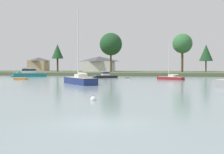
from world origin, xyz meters
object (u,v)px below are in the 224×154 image
Objects in this scene: dinghy_white at (128,78)px; dinghy_orange at (21,79)px; sailboat_maroon at (171,79)px; mooring_buoy_yellow at (65,78)px; cruiser_black at (104,76)px; cruiser_teal at (27,75)px; mooring_buoy_white at (93,99)px; sailboat_navy at (80,82)px.

dinghy_white is 1.01× the size of dinghy_orange.
dinghy_orange is at bearing -168.73° from sailboat_maroon.
dinghy_orange is (-22.31, -8.33, 0.02)m from dinghy_white.
cruiser_black is at bearing 29.35° from mooring_buoy_yellow.
dinghy_white is at bearing 168.63° from sailboat_maroon.
sailboat_maroon reaches higher than dinghy_orange.
mooring_buoy_yellow is (14.70, -8.61, -0.54)m from cruiser_teal.
cruiser_teal is 18.82× the size of mooring_buoy_white.
cruiser_black is 9.63m from mooring_buoy_yellow.
sailboat_maroon is at bearing -21.35° from cruiser_black.
sailboat_maroon reaches higher than mooring_buoy_white.
sailboat_navy reaches higher than sailboat_maroon.
sailboat_maroon is at bearing -11.37° from dinghy_white.
dinghy_white is 23.82m from dinghy_orange.
mooring_buoy_white is at bearing -66.31° from mooring_buoy_yellow.
cruiser_teal is 40.83m from sailboat_maroon.
mooring_buoy_yellow is at bearing 176.09° from sailboat_maroon.
cruiser_black is 46.76m from mooring_buoy_white.
mooring_buoy_yellow reaches higher than dinghy_white.
cruiser_teal is 17.04m from mooring_buoy_yellow.
dinghy_white is at bearing -15.65° from cruiser_teal.
cruiser_black reaches higher than mooring_buoy_yellow.
mooring_buoy_white is (32.71, -49.65, -0.54)m from cruiser_teal.
cruiser_teal is 18.30m from dinghy_orange.
sailboat_navy reaches higher than cruiser_teal.
cruiser_teal is at bearing 114.20° from dinghy_orange.
cruiser_teal is 3.56× the size of dinghy_orange.
mooring_buoy_yellow is at bearing -30.35° from cruiser_teal.
sailboat_navy is at bearing -49.28° from cruiser_teal.
sailboat_maroon is (9.69, -1.95, 0.07)m from dinghy_white.
cruiser_teal is at bearing 165.38° from sailboat_maroon.
mooring_buoy_yellow is (-8.39, -4.72, -0.31)m from cruiser_black.
sailboat_navy is 1.54× the size of sailboat_maroon.
mooring_buoy_yellow is at bearing -150.65° from cruiser_black.
sailboat_navy reaches higher than mooring_buoy_white.
dinghy_white is 41.40m from mooring_buoy_white.
dinghy_white is 15.11m from mooring_buoy_yellow.
dinghy_orange is at bearing -140.64° from cruiser_black.
sailboat_navy is 1.24× the size of cruiser_teal.
cruiser_teal is at bearing 164.35° from dinghy_white.
cruiser_black reaches higher than dinghy_white.
cruiser_black is at bearing 39.36° from dinghy_orange.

